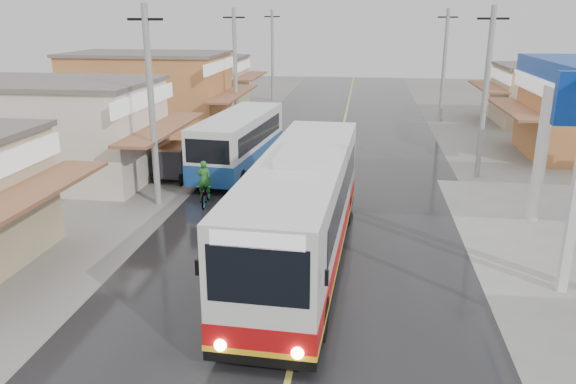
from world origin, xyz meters
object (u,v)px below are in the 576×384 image
at_px(coach_bus, 302,210).
at_px(cyclist, 206,190).
at_px(tricycle_near, 173,160).
at_px(second_bus, 239,142).

distance_m(coach_bus, cyclist, 7.05).
relative_size(cyclist, tricycle_near, 0.86).
relative_size(coach_bus, second_bus, 1.39).
distance_m(second_bus, cyclist, 5.37).
height_order(second_bus, cyclist, second_bus).
bearing_deg(coach_bus, tricycle_near, 132.02).
bearing_deg(cyclist, coach_bus, -54.62).
xyz_separation_m(second_bus, cyclist, (-0.26, -5.29, -0.91)).
bearing_deg(tricycle_near, second_bus, 31.70).
bearing_deg(second_bus, cyclist, -87.21).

